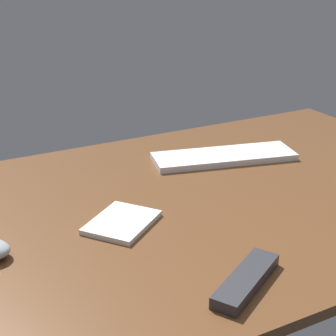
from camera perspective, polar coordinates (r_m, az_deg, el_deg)
The scene contains 4 objects.
desk at distance 116.19cm, azimuth 2.53°, elevation -3.73°, with size 140.00×84.00×2.00cm, color brown.
keyboard at distance 137.59cm, azimuth 5.88°, elevation 1.21°, with size 35.65×11.01×1.58cm, color white.
tv_remote at distance 88.30cm, azimuth 8.19°, elevation -11.55°, with size 16.90×4.48×2.00cm, color #2D2D33.
notepad at distance 105.57cm, azimuth -4.85°, elevation -5.69°, with size 13.73×10.66×1.03cm, color white.
Camera 1 is at (-53.92, -89.61, 51.62)cm, focal length 58.21 mm.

